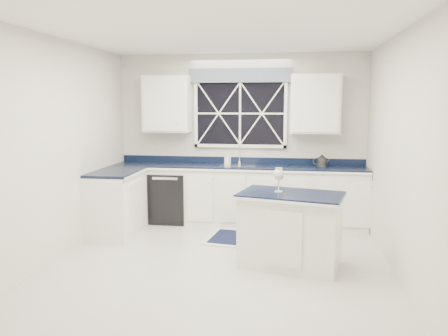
% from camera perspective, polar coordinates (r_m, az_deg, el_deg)
% --- Properties ---
extents(ground, '(4.50, 4.50, 0.00)m').
position_cam_1_polar(ground, '(5.25, -0.77, -12.90)').
color(ground, '#B3B3AE').
rests_on(ground, ground).
extents(back_wall, '(4.00, 0.10, 2.70)m').
position_cam_1_polar(back_wall, '(7.14, 2.14, 3.92)').
color(back_wall, silver).
rests_on(back_wall, ground).
extents(base_cabinets, '(3.99, 1.60, 0.90)m').
position_cam_1_polar(base_cabinets, '(6.86, -1.10, -3.86)').
color(base_cabinets, white).
rests_on(base_cabinets, ground).
extents(countertop, '(3.98, 0.64, 0.04)m').
position_cam_1_polar(countertop, '(6.89, 1.84, 0.17)').
color(countertop, black).
rests_on(countertop, base_cabinets).
extents(dishwasher, '(0.60, 0.58, 0.82)m').
position_cam_1_polar(dishwasher, '(7.19, -6.94, -3.67)').
color(dishwasher, black).
rests_on(dishwasher, ground).
extents(window, '(1.65, 0.09, 1.26)m').
position_cam_1_polar(window, '(7.07, 2.12, 7.78)').
color(window, black).
rests_on(window, ground).
extents(upper_cabinets, '(3.10, 0.34, 0.90)m').
position_cam_1_polar(upper_cabinets, '(6.95, 2.00, 8.34)').
color(upper_cabinets, white).
rests_on(upper_cabinets, ground).
extents(faucet, '(0.05, 0.20, 0.30)m').
position_cam_1_polar(faucet, '(7.06, 2.03, 1.82)').
color(faucet, silver).
rests_on(faucet, countertop).
extents(island, '(1.30, 0.96, 0.87)m').
position_cam_1_polar(island, '(5.24, 8.67, -7.93)').
color(island, white).
rests_on(island, ground).
extents(rug, '(1.44, 0.99, 0.02)m').
position_cam_1_polar(rug, '(6.24, 3.92, -9.31)').
color(rug, beige).
rests_on(rug, ground).
extents(kettle, '(0.27, 0.16, 0.19)m').
position_cam_1_polar(kettle, '(6.96, 12.64, 0.93)').
color(kettle, '#2F2F31').
rests_on(kettle, countertop).
extents(wine_glass, '(0.12, 0.12, 0.29)m').
position_cam_1_polar(wine_glass, '(5.17, 7.17, -0.94)').
color(wine_glass, silver).
rests_on(wine_glass, island).
extents(soap_bottle, '(0.10, 0.10, 0.18)m').
position_cam_1_polar(soap_bottle, '(7.10, 0.49, 1.29)').
color(soap_bottle, silver).
rests_on(soap_bottle, countertop).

